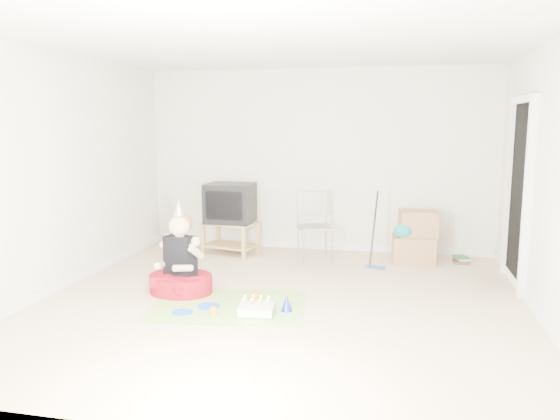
% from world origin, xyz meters
% --- Properties ---
extents(ground, '(5.00, 5.00, 0.00)m').
position_xyz_m(ground, '(0.00, 0.00, 0.00)').
color(ground, beige).
rests_on(ground, ground).
extents(doorway_recess, '(0.02, 0.90, 2.05)m').
position_xyz_m(doorway_recess, '(2.48, 1.20, 1.02)').
color(doorway_recess, black).
rests_on(doorway_recess, ground).
extents(tv_stand, '(0.81, 0.61, 0.45)m').
position_xyz_m(tv_stand, '(-1.15, 1.94, 0.27)').
color(tv_stand, '#AB864D').
rests_on(tv_stand, ground).
extents(crt_tv, '(0.64, 0.54, 0.55)m').
position_xyz_m(crt_tv, '(-1.15, 1.94, 0.73)').
color(crt_tv, black).
rests_on(crt_tv, tv_stand).
extents(folding_chair, '(0.55, 0.54, 0.95)m').
position_xyz_m(folding_chair, '(0.08, 1.76, 0.46)').
color(folding_chair, '#98989E').
rests_on(folding_chair, ground).
extents(cardboard_boxes, '(0.59, 0.48, 0.69)m').
position_xyz_m(cardboard_boxes, '(1.38, 1.98, 0.33)').
color(cardboard_boxes, '#A97A52').
rests_on(cardboard_boxes, ground).
extents(floor_mop, '(0.25, 0.32, 0.96)m').
position_xyz_m(floor_mop, '(0.89, 1.55, 0.26)').
color(floor_mop, '#244CB5').
rests_on(floor_mop, ground).
extents(book_pile, '(0.21, 0.24, 0.10)m').
position_xyz_m(book_pile, '(2.00, 2.08, 0.05)').
color(book_pile, '#246C35').
rests_on(book_pile, ground).
extents(seated_woman, '(0.86, 0.86, 1.03)m').
position_xyz_m(seated_woman, '(-1.14, 0.09, 0.22)').
color(seated_woman, maroon).
rests_on(seated_woman, ground).
extents(party_mat, '(1.66, 1.30, 0.01)m').
position_xyz_m(party_mat, '(-0.49, -0.26, 0.00)').
color(party_mat, '#FF3597').
rests_on(party_mat, ground).
extents(birthday_cake, '(0.36, 0.30, 0.15)m').
position_xyz_m(birthday_cake, '(-0.15, -0.43, 0.05)').
color(birthday_cake, silver).
rests_on(birthday_cake, party_mat).
extents(blue_plate_near, '(0.29, 0.29, 0.01)m').
position_xyz_m(blue_plate_near, '(-0.68, -0.32, 0.01)').
color(blue_plate_near, blue).
rests_on(blue_plate_near, party_mat).
extents(blue_plate_far, '(0.27, 0.27, 0.01)m').
position_xyz_m(blue_plate_far, '(-0.87, -0.54, 0.01)').
color(blue_plate_far, blue).
rests_on(blue_plate_far, party_mat).
extents(orange_cup_near, '(0.09, 0.09, 0.08)m').
position_xyz_m(orange_cup_near, '(-0.29, 0.02, 0.05)').
color(orange_cup_near, orange).
rests_on(orange_cup_near, party_mat).
extents(orange_cup_far, '(0.08, 0.08, 0.08)m').
position_xyz_m(orange_cup_far, '(-0.54, -0.56, 0.05)').
color(orange_cup_far, orange).
rests_on(orange_cup_far, party_mat).
extents(blue_party_hat, '(0.15, 0.15, 0.16)m').
position_xyz_m(blue_party_hat, '(0.11, -0.27, 0.09)').
color(blue_party_hat, '#1C28C4').
rests_on(blue_party_hat, party_mat).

